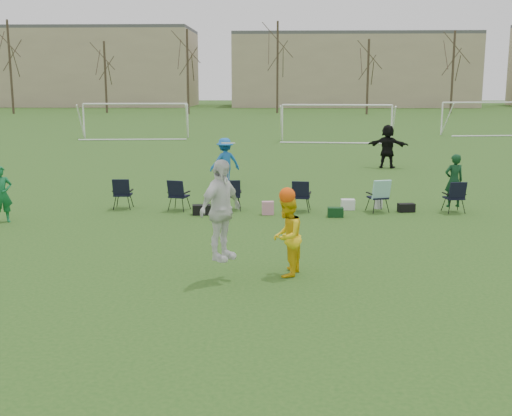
{
  "coord_description": "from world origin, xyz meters",
  "views": [
    {
      "loc": [
        0.03,
        -11.43,
        3.91
      ],
      "look_at": [
        -0.41,
        2.07,
        1.25
      ],
      "focal_mm": 45.0,
      "sensor_mm": 36.0,
      "label": 1
    }
  ],
  "objects_px": {
    "fielder_blue": "(225,162)",
    "fielder_green_near": "(2,194)",
    "goal_mid": "(337,112)",
    "center_contest": "(249,221)",
    "goal_left": "(135,111)",
    "goal_right": "(489,109)",
    "fielder_black": "(388,146)"
  },
  "relations": [
    {
      "from": "center_contest",
      "to": "fielder_green_near",
      "type": "bearing_deg",
      "value": 145.0
    },
    {
      "from": "fielder_green_near",
      "to": "fielder_blue",
      "type": "distance_m",
      "value": 8.81
    },
    {
      "from": "goal_left",
      "to": "fielder_green_near",
      "type": "bearing_deg",
      "value": -90.33
    },
    {
      "from": "fielder_black",
      "to": "center_contest",
      "type": "distance_m",
      "value": 18.14
    },
    {
      "from": "goal_left",
      "to": "goal_mid",
      "type": "height_order",
      "value": "same"
    },
    {
      "from": "goal_left",
      "to": "goal_right",
      "type": "bearing_deg",
      "value": 3.75
    },
    {
      "from": "fielder_green_near",
      "to": "center_contest",
      "type": "distance_m",
      "value": 8.8
    },
    {
      "from": "fielder_green_near",
      "to": "center_contest",
      "type": "height_order",
      "value": "center_contest"
    },
    {
      "from": "goal_mid",
      "to": "fielder_green_near",
      "type": "bearing_deg",
      "value": -110.33
    },
    {
      "from": "fielder_green_near",
      "to": "fielder_blue",
      "type": "bearing_deg",
      "value": 14.5
    },
    {
      "from": "fielder_green_near",
      "to": "fielder_black",
      "type": "xyz_separation_m",
      "value": [
        12.84,
        12.2,
        0.19
      ]
    },
    {
      "from": "fielder_blue",
      "to": "center_contest",
      "type": "height_order",
      "value": "center_contest"
    },
    {
      "from": "fielder_black",
      "to": "goal_left",
      "type": "height_order",
      "value": "goal_left"
    },
    {
      "from": "goal_left",
      "to": "goal_mid",
      "type": "relative_size",
      "value": 1.0
    },
    {
      "from": "fielder_green_near",
      "to": "goal_mid",
      "type": "relative_size",
      "value": 0.22
    },
    {
      "from": "goal_left",
      "to": "center_contest",
      "type": "bearing_deg",
      "value": -78.94
    },
    {
      "from": "center_contest",
      "to": "goal_mid",
      "type": "relative_size",
      "value": 0.38
    },
    {
      "from": "fielder_blue",
      "to": "goal_left",
      "type": "xyz_separation_m",
      "value": [
        -8.05,
        21.26,
        1.01
      ]
    },
    {
      "from": "goal_right",
      "to": "goal_mid",
      "type": "bearing_deg",
      "value": -161.43
    },
    {
      "from": "fielder_blue",
      "to": "fielder_black",
      "type": "bearing_deg",
      "value": -169.05
    },
    {
      "from": "fielder_green_near",
      "to": "goal_mid",
      "type": "distance_m",
      "value": 28.46
    },
    {
      "from": "fielder_blue",
      "to": "center_contest",
      "type": "distance_m",
      "value": 11.79
    },
    {
      "from": "goal_right",
      "to": "fielder_blue",
      "type": "bearing_deg",
      "value": -133.4
    },
    {
      "from": "fielder_green_near",
      "to": "goal_left",
      "type": "bearing_deg",
      "value": 60.09
    },
    {
      "from": "fielder_green_near",
      "to": "fielder_blue",
      "type": "xyz_separation_m",
      "value": [
        5.77,
        6.66,
        0.11
      ]
    },
    {
      "from": "fielder_black",
      "to": "goal_right",
      "type": "height_order",
      "value": "goal_right"
    },
    {
      "from": "fielder_blue",
      "to": "fielder_black",
      "type": "relative_size",
      "value": 0.92
    },
    {
      "from": "center_contest",
      "to": "goal_left",
      "type": "xyz_separation_m",
      "value": [
        -9.49,
        32.96,
        0.73
      ]
    },
    {
      "from": "fielder_blue",
      "to": "fielder_green_near",
      "type": "bearing_deg",
      "value": 21.95
    },
    {
      "from": "goal_right",
      "to": "center_contest",
      "type": "bearing_deg",
      "value": -122.08
    },
    {
      "from": "fielder_green_near",
      "to": "goal_right",
      "type": "relative_size",
      "value": 0.22
    },
    {
      "from": "fielder_black",
      "to": "goal_right",
      "type": "distance_m",
      "value": 22.54
    }
  ]
}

